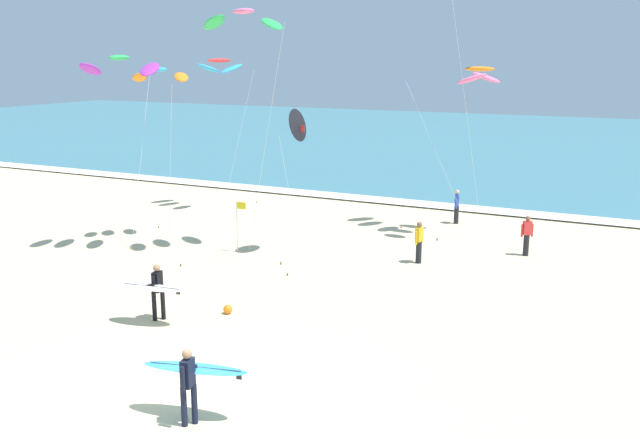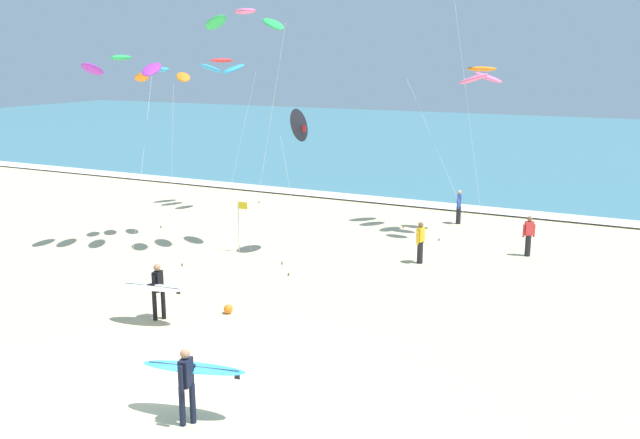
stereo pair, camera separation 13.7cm
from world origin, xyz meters
name	(u,v)px [view 1 (the left image)]	position (x,y,z in m)	size (l,w,h in m)	color
ground_plane	(183,395)	(0.00, 0.00, 0.00)	(160.00, 160.00, 0.00)	beige
ocean_water	(543,144)	(0.00, 52.16, 0.04)	(160.00, 60.00, 0.08)	teal
shoreline_foam	(451,206)	(0.00, 22.46, 0.09)	(160.00, 1.56, 0.01)	white
surfer_lead	(192,375)	(0.90, -0.82, 1.05)	(2.42, 1.12, 1.71)	black
surfer_trailing	(155,288)	(-3.45, 3.34, 1.05)	(2.04, 1.11, 1.71)	black
kite_arc_amber_near	(479,75)	(2.37, 17.10, 6.81)	(3.98, 2.61, 7.17)	pink
kite_arc_rose_mid	(244,20)	(-4.92, 10.85, 8.88)	(4.26, 3.61, 9.27)	green
kite_arc_emerald_far	(120,66)	(-9.26, 9.00, 7.22)	(3.25, 4.71, 7.62)	purple
kite_delta_charcoal_low	(299,125)	(-2.98, 11.47, 5.04)	(0.45, 2.17, 5.68)	black
kite_arc_scarlet_distant	(220,66)	(-10.35, 17.24, 7.11)	(2.91, 3.01, 7.47)	#2D99DB
kite_arc_cobalt_close	(160,75)	(-9.06, 11.10, 6.83)	(4.05, 4.15, 7.15)	orange
bystander_blue_top	(457,206)	(1.13, 19.25, 0.81)	(0.23, 0.49, 1.59)	black
bystander_red_top	(527,235)	(5.00, 15.20, 0.81)	(0.43, 0.33, 1.59)	black
bystander_yellow_top	(419,242)	(1.56, 12.41, 0.81)	(0.25, 0.49, 1.59)	black
lifeguard_flag	(238,221)	(-5.31, 10.72, 1.27)	(0.45, 0.05, 2.10)	silver
beach_ball	(228,309)	(-1.94, 4.82, 0.14)	(0.28, 0.28, 0.28)	orange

